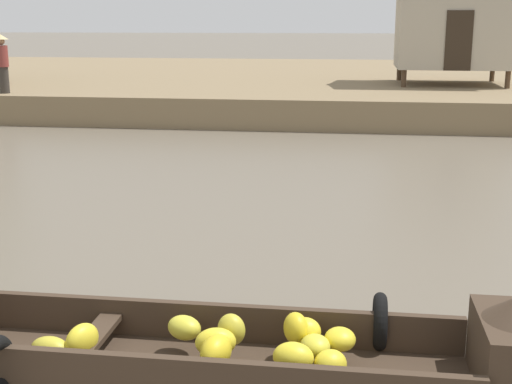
# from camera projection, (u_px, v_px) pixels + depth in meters

# --- Properties ---
(ground_plane) EXTENTS (300.00, 300.00, 0.00)m
(ground_plane) POSITION_uv_depth(u_px,v_px,m) (220.00, 210.00, 10.99)
(ground_plane) COLOR #665B4C
(riverbank_strip) EXTENTS (160.00, 20.00, 0.84)m
(riverbank_strip) POSITION_uv_depth(u_px,v_px,m) (304.00, 83.00, 28.23)
(riverbank_strip) COLOR #7F6B4C
(riverbank_strip) RESTS_ON ground
(banana_boat) EXTENTS (5.53, 1.80, 0.89)m
(banana_boat) POSITION_uv_depth(u_px,v_px,m) (204.00, 347.00, 5.73)
(banana_boat) COLOR #3D2D21
(banana_boat) RESTS_ON ground
(stilt_house_mid_left) EXTENTS (4.24, 3.48, 4.15)m
(stilt_house_mid_left) POSITION_uv_depth(u_px,v_px,m) (454.00, 18.00, 22.61)
(stilt_house_mid_left) COLOR #4C3826
(stilt_house_mid_left) RESTS_ON riverbank_strip
(vendor_person) EXTENTS (0.44, 0.44, 1.66)m
(vendor_person) POSITION_uv_depth(u_px,v_px,m) (2.00, 61.00, 20.04)
(vendor_person) COLOR #332D28
(vendor_person) RESTS_ON riverbank_strip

